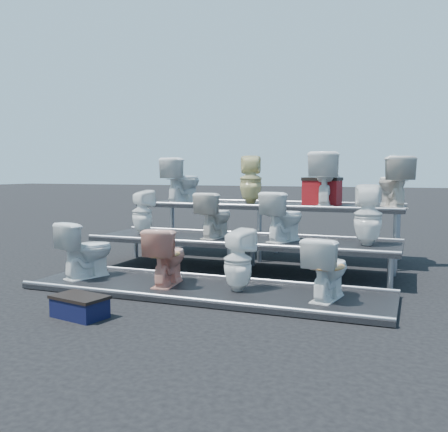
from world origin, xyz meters
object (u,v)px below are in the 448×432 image
(toilet_0, at_px, (86,249))
(red_crate, at_px, (322,193))
(toilet_2, at_px, (238,260))
(toilet_6, at_px, (284,216))
(step_stool, at_px, (80,308))
(toilet_9, at_px, (251,180))
(toilet_10, at_px, (326,179))
(toilet_8, at_px, (182,180))
(toilet_7, at_px, (368,215))
(toilet_5, at_px, (215,215))
(toilet_4, at_px, (142,212))
(toilet_3, at_px, (327,268))
(toilet_11, at_px, (393,182))
(toilet_1, at_px, (167,256))

(toilet_0, height_order, red_crate, red_crate)
(toilet_2, bearing_deg, toilet_6, -75.31)
(toilet_0, relative_size, step_stool, 1.40)
(toilet_9, relative_size, toilet_10, 0.97)
(toilet_8, xyz_separation_m, toilet_10, (2.46, 0.00, 0.03))
(toilet_0, distance_m, toilet_7, 3.56)
(toilet_10, relative_size, step_stool, 1.63)
(toilet_5, height_order, red_crate, red_crate)
(toilet_4, relative_size, toilet_8, 0.86)
(toilet_3, xyz_separation_m, step_stool, (-2.12, -1.31, -0.30))
(toilet_2, relative_size, toilet_6, 1.05)
(toilet_4, relative_size, red_crate, 1.22)
(toilet_2, xyz_separation_m, toilet_10, (0.52, 2.60, 0.86))
(toilet_5, bearing_deg, step_stool, 90.09)
(toilet_6, relative_size, toilet_10, 0.81)
(toilet_4, distance_m, red_crate, 2.81)
(toilet_0, relative_size, red_crate, 1.31)
(toilet_0, relative_size, toilet_5, 1.10)
(step_stool, bearing_deg, toilet_11, 67.19)
(toilet_0, height_order, toilet_2, toilet_0)
(toilet_6, xyz_separation_m, toilet_9, (-0.89, 1.30, 0.47))
(toilet_2, distance_m, toilet_4, 2.39)
(toilet_2, height_order, toilet_11, toilet_11)
(toilet_3, height_order, toilet_8, toilet_8)
(toilet_4, bearing_deg, toilet_5, -158.53)
(toilet_6, height_order, toilet_7, toilet_7)
(toilet_5, relative_size, toilet_6, 0.96)
(toilet_5, height_order, toilet_6, toilet_6)
(toilet_1, xyz_separation_m, toilet_3, (1.88, 0.00, -0.01))
(toilet_7, bearing_deg, toilet_6, -7.01)
(toilet_4, bearing_deg, toilet_10, -131.00)
(toilet_8, bearing_deg, toilet_11, -166.56)
(toilet_11, bearing_deg, step_stool, 35.57)
(step_stool, bearing_deg, toilet_4, 119.06)
(toilet_2, relative_size, toilet_10, 0.85)
(toilet_0, bearing_deg, toilet_2, -162.36)
(red_crate, bearing_deg, toilet_6, -96.59)
(toilet_11, bearing_deg, toilet_4, 0.11)
(toilet_10, bearing_deg, toilet_3, 98.23)
(step_stool, bearing_deg, toilet_0, 135.26)
(toilet_4, height_order, toilet_9, toilet_9)
(toilet_2, relative_size, toilet_3, 1.06)
(toilet_1, distance_m, toilet_8, 2.93)
(toilet_5, bearing_deg, toilet_4, 7.33)
(toilet_7, height_order, toilet_9, toilet_9)
(toilet_5, xyz_separation_m, red_crate, (1.25, 1.40, 0.27))
(toilet_3, distance_m, toilet_9, 3.22)
(toilet_8, bearing_deg, red_crate, -164.06)
(toilet_4, height_order, red_crate, red_crate)
(toilet_5, distance_m, toilet_11, 2.69)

